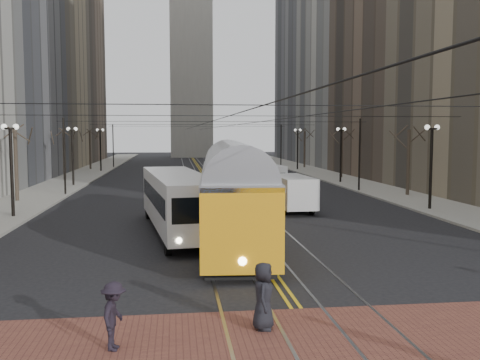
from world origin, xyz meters
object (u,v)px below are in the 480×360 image
object	(u,v)px
sedan_grey	(282,195)
pedestrian_d	(114,316)
transit_bus	(178,204)
sedan_silver	(275,172)
rear_bus	(254,180)
streetcar	(233,203)
pedestrian_a	(263,296)
cargo_van	(292,194)

from	to	relation	value
sedan_grey	pedestrian_d	bearing A→B (deg)	-104.53
transit_bus	sedan_silver	world-z (taller)	transit_bus
sedan_grey	pedestrian_d	size ratio (longest dim) A/B	2.63
transit_bus	rear_bus	distance (m)	16.27
streetcar	pedestrian_a	size ratio (longest dim) A/B	8.67
cargo_van	transit_bus	bearing A→B (deg)	-141.10
streetcar	sedan_grey	distance (m)	13.50
streetcar	rear_bus	xyz separation A→B (m)	(3.60, 17.39, -0.43)
rear_bus	cargo_van	bearing A→B (deg)	-85.21
sedan_silver	pedestrian_d	size ratio (longest dim) A/B	2.84
transit_bus	rear_bus	bearing A→B (deg)	59.71
transit_bus	sedan_silver	size ratio (longest dim) A/B	2.62
streetcar	sedan_silver	xyz separation A→B (m)	(8.62, 34.53, -1.08)
streetcar	cargo_van	xyz separation A→B (m)	(5.06, 9.24, -0.67)
cargo_van	sedan_grey	world-z (taller)	cargo_van
transit_bus	streetcar	bearing A→B (deg)	-49.19
pedestrian_a	pedestrian_d	distance (m)	3.99
rear_bus	pedestrian_d	size ratio (longest dim) A/B	6.51
cargo_van	sedan_silver	distance (m)	25.55
cargo_van	pedestrian_d	world-z (taller)	cargo_van
rear_bus	cargo_van	size ratio (longest dim) A/B	2.03
rear_bus	cargo_van	world-z (taller)	rear_bus
transit_bus	streetcar	world-z (taller)	streetcar
rear_bus	sedan_grey	size ratio (longest dim) A/B	2.47
cargo_van	sedan_grey	bearing A→B (deg)	87.83
pedestrian_d	transit_bus	bearing A→B (deg)	2.86
sedan_grey	pedestrian_a	xyz separation A→B (m)	(-5.50, -24.51, 0.17)
transit_bus	pedestrian_a	size ratio (longest dim) A/B	6.89
sedan_silver	pedestrian_a	distance (m)	47.44
streetcar	cargo_van	world-z (taller)	streetcar
rear_bus	sedan_silver	distance (m)	17.87
streetcar	pedestrian_a	distance (m)	12.08
sedan_grey	cargo_van	bearing A→B (deg)	-83.87
sedan_grey	sedan_silver	distance (m)	22.34
transit_bus	pedestrian_d	bearing A→B (deg)	-103.72
transit_bus	cargo_van	distance (m)	10.35
sedan_silver	sedan_grey	bearing A→B (deg)	-102.48
pedestrian_d	sedan_grey	bearing A→B (deg)	-11.21
streetcar	rear_bus	size ratio (longest dim) A/B	1.44
pedestrian_d	pedestrian_a	bearing A→B (deg)	-67.36
streetcar	sedan_silver	size ratio (longest dim) A/B	3.30
sedan_silver	pedestrian_d	distance (m)	49.24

